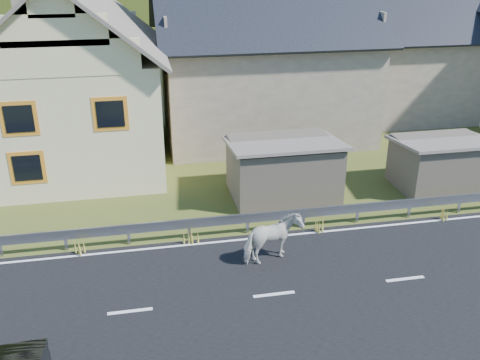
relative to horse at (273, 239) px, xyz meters
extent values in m
plane|color=#394316|center=(3.62, -1.75, -0.81)|extent=(160.00, 160.00, 0.00)
cube|color=black|center=(3.62, -1.75, -0.79)|extent=(60.00, 7.00, 0.04)
cube|color=silver|center=(3.62, -1.75, -0.77)|extent=(60.00, 6.60, 0.01)
cube|color=#93969B|center=(3.62, 1.93, -0.23)|extent=(28.00, 0.08, 0.34)
cube|color=#93969B|center=(-8.38, 1.95, -0.46)|extent=(0.10, 0.06, 0.70)
cube|color=#93969B|center=(-6.38, 1.95, -0.46)|extent=(0.10, 0.06, 0.70)
cube|color=#93969B|center=(-4.38, 1.95, -0.46)|extent=(0.10, 0.06, 0.70)
cube|color=#93969B|center=(-2.38, 1.95, -0.46)|extent=(0.10, 0.06, 0.70)
cube|color=#93969B|center=(-0.38, 1.95, -0.46)|extent=(0.10, 0.06, 0.70)
cube|color=#93969B|center=(1.62, 1.95, -0.46)|extent=(0.10, 0.06, 0.70)
cube|color=#93969B|center=(3.62, 1.95, -0.46)|extent=(0.10, 0.06, 0.70)
cube|color=#93969B|center=(5.62, 1.95, -0.46)|extent=(0.10, 0.06, 0.70)
cube|color=#93969B|center=(7.62, 1.95, -0.46)|extent=(0.10, 0.06, 0.70)
cube|color=brown|center=(1.62, 4.75, 0.29)|extent=(4.30, 3.30, 2.40)
cube|color=brown|center=(8.12, 4.25, 0.19)|extent=(3.80, 2.90, 2.20)
cube|color=beige|center=(-6.38, 10.25, 1.69)|extent=(7.00, 9.00, 5.00)
cube|color=orange|center=(-7.98, 5.75, 2.59)|extent=(1.30, 0.12, 1.30)
cube|color=orange|center=(-4.78, 5.75, 2.59)|extent=(1.30, 0.12, 1.30)
cube|color=orange|center=(-7.98, 5.75, 0.69)|extent=(1.30, 0.12, 1.30)
cube|color=tan|center=(-8.38, 11.75, 5.75)|extent=(0.70, 0.70, 2.40)
cube|color=tan|center=(2.62, 13.25, 1.69)|extent=(10.00, 9.00, 5.00)
cube|color=tan|center=(12.62, 15.25, 1.49)|extent=(9.00, 8.00, 4.60)
ellipsoid|color=#24330D|center=(8.62, 178.25, -20.81)|extent=(440.00, 280.00, 260.00)
imported|color=beige|center=(0.00, 0.00, 0.00)|extent=(1.40, 2.01, 1.55)
camera|label=1|loc=(-3.73, -13.88, 8.22)|focal=40.00mm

